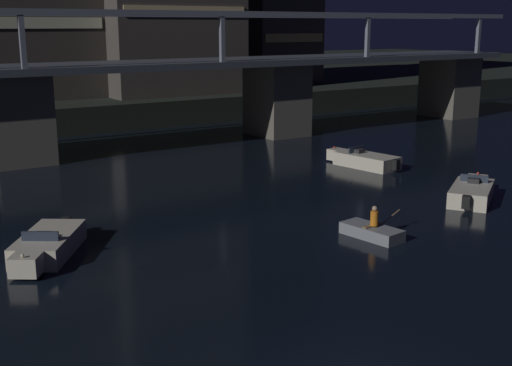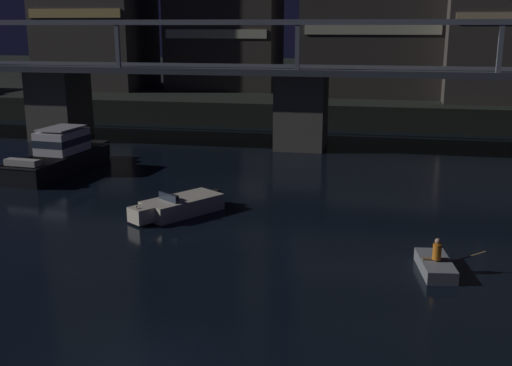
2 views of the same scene
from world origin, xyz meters
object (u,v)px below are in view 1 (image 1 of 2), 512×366
at_px(speedboat_mid_left, 47,245).
at_px(river_bridge, 15,99).
at_px(speedboat_near_center, 472,192).
at_px(speedboat_far_center, 364,160).
at_px(dinghy_with_paddler, 372,231).

bearing_deg(speedboat_mid_left, river_bridge, 78.93).
height_order(speedboat_near_center, speedboat_mid_left, same).
xyz_separation_m(speedboat_near_center, speedboat_mid_left, (-19.94, 3.40, 0.00)).
bearing_deg(speedboat_far_center, speedboat_near_center, -96.17).
relative_size(river_bridge, dinghy_with_paddler, 31.26).
height_order(river_bridge, speedboat_far_center, river_bridge).
bearing_deg(river_bridge, speedboat_far_center, -36.65).
bearing_deg(speedboat_near_center, speedboat_far_center, 83.83).
bearing_deg(speedboat_mid_left, speedboat_far_center, 14.77).
bearing_deg(dinghy_with_paddler, river_bridge, 109.14).
height_order(river_bridge, dinghy_with_paddler, river_bridge).
xyz_separation_m(speedboat_near_center, speedboat_far_center, (0.96, 8.92, 0.00)).
xyz_separation_m(river_bridge, dinghy_with_paddler, (8.14, -23.46, -3.75)).
height_order(river_bridge, speedboat_mid_left, river_bridge).
height_order(river_bridge, speedboat_near_center, river_bridge).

